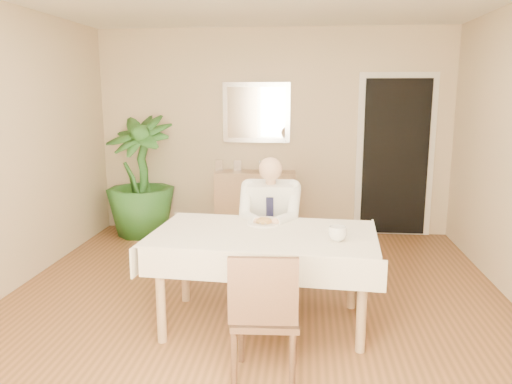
# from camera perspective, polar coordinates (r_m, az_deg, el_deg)

# --- Properties ---
(room) EXTENTS (5.00, 5.02, 2.60)m
(room) POSITION_cam_1_polar(r_m,az_deg,el_deg) (3.97, -0.50, 3.96)
(room) COLOR brown
(room) RESTS_ON ground
(window) EXTENTS (1.34, 0.04, 1.44)m
(window) POSITION_cam_1_polar(r_m,az_deg,el_deg) (1.55, -10.43, -2.44)
(window) COLOR white
(window) RESTS_ON room
(doorway) EXTENTS (0.96, 0.07, 2.10)m
(doorway) POSITION_cam_1_polar(r_m,az_deg,el_deg) (6.53, 15.61, 3.82)
(doorway) COLOR white
(doorway) RESTS_ON ground
(mirror) EXTENTS (0.86, 0.04, 0.76)m
(mirror) POSITION_cam_1_polar(r_m,az_deg,el_deg) (6.42, 0.03, 9.05)
(mirror) COLOR silver
(mirror) RESTS_ON room
(dining_table) EXTENTS (1.78, 1.13, 0.75)m
(dining_table) POSITION_cam_1_polar(r_m,az_deg,el_deg) (3.87, 0.90, -5.84)
(dining_table) COLOR tan
(dining_table) RESTS_ON ground
(chair_far) EXTENTS (0.45, 0.45, 0.92)m
(chair_far) POSITION_cam_1_polar(r_m,az_deg,el_deg) (4.76, 1.79, -4.38)
(chair_far) COLOR #3E2719
(chair_far) RESTS_ON ground
(chair_near) EXTENTS (0.44, 0.44, 0.88)m
(chair_near) POSITION_cam_1_polar(r_m,az_deg,el_deg) (3.14, 0.98, -13.50)
(chair_near) COLOR #3E2719
(chair_near) RESTS_ON ground
(seated_man) EXTENTS (0.48, 0.72, 1.24)m
(seated_man) POSITION_cam_1_polar(r_m,az_deg,el_deg) (4.43, 1.55, -3.28)
(seated_man) COLOR white
(seated_man) RESTS_ON ground
(plate) EXTENTS (0.26, 0.26, 0.02)m
(plate) POSITION_cam_1_polar(r_m,az_deg,el_deg) (4.07, 0.86, -3.62)
(plate) COLOR white
(plate) RESTS_ON dining_table
(food) EXTENTS (0.14, 0.14, 0.06)m
(food) POSITION_cam_1_polar(r_m,az_deg,el_deg) (4.06, 0.86, -3.32)
(food) COLOR olive
(food) RESTS_ON dining_table
(knife) EXTENTS (0.01, 0.13, 0.01)m
(knife) POSITION_cam_1_polar(r_m,az_deg,el_deg) (4.00, 1.36, -3.62)
(knife) COLOR silver
(knife) RESTS_ON dining_table
(fork) EXTENTS (0.01, 0.13, 0.01)m
(fork) POSITION_cam_1_polar(r_m,az_deg,el_deg) (4.01, 0.22, -3.59)
(fork) COLOR silver
(fork) RESTS_ON dining_table
(coffee_mug) EXTENTS (0.15, 0.15, 0.11)m
(coffee_mug) POSITION_cam_1_polar(r_m,az_deg,el_deg) (3.67, 9.29, -4.71)
(coffee_mug) COLOR white
(coffee_mug) RESTS_ON dining_table
(sideboard) EXTENTS (1.03, 0.40, 0.81)m
(sideboard) POSITION_cam_1_polar(r_m,az_deg,el_deg) (6.42, -0.10, -1.25)
(sideboard) COLOR tan
(sideboard) RESTS_ON ground
(photo_frame_left) EXTENTS (0.10, 0.02, 0.14)m
(photo_frame_left) POSITION_cam_1_polar(r_m,az_deg,el_deg) (6.43, -4.26, 3.06)
(photo_frame_left) COLOR silver
(photo_frame_left) RESTS_ON sideboard
(photo_frame_center) EXTENTS (0.10, 0.02, 0.14)m
(photo_frame_center) POSITION_cam_1_polar(r_m,az_deg,el_deg) (6.39, -2.12, 3.03)
(photo_frame_center) COLOR silver
(photo_frame_center) RESTS_ON sideboard
(photo_frame_right) EXTENTS (0.10, 0.02, 0.14)m
(photo_frame_right) POSITION_cam_1_polar(r_m,az_deg,el_deg) (6.35, 0.81, 2.99)
(photo_frame_right) COLOR silver
(photo_frame_right) RESTS_ON sideboard
(potted_palm) EXTENTS (1.04, 1.04, 1.52)m
(potted_palm) POSITION_cam_1_polar(r_m,az_deg,el_deg) (6.47, -13.10, 1.74)
(potted_palm) COLOR #21521C
(potted_palm) RESTS_ON ground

